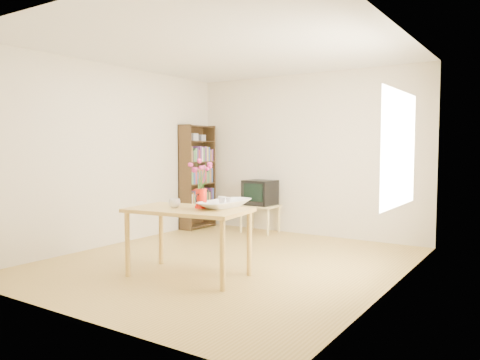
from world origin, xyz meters
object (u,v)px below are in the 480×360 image
Objects in this scene: pitcher at (201,199)px; bowl at (225,186)px; table at (188,217)px; mug at (175,203)px; television at (260,192)px.

bowl is (0.20, 0.17, 0.14)m from pitcher.
table is 0.22m from mug.
pitcher is 0.44× the size of bowl.
pitcher is 2.75m from television.
television is at bearing -106.72° from mug.
mug is at bearing -162.63° from pitcher.
pitcher reaches higher than television.
television is (-0.81, 2.62, -0.18)m from pitcher.
bowl reaches higher than pitcher.
mug is 0.25× the size of bowl.
mug is 0.25× the size of television.
television reaches higher than mug.
pitcher is (0.10, 0.11, 0.19)m from table.
table is 6.29× the size of pitcher.
table is at bearing -71.69° from television.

